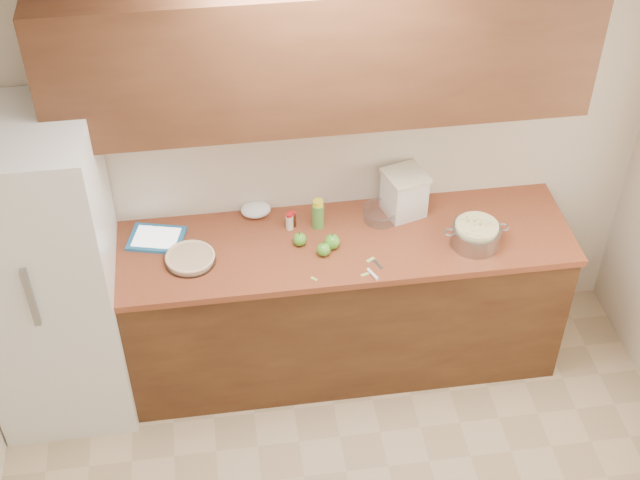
{
  "coord_description": "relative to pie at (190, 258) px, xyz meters",
  "views": [
    {
      "loc": [
        -0.53,
        -2.02,
        4.01
      ],
      "look_at": [
        -0.03,
        1.43,
        0.98
      ],
      "focal_mm": 50.0,
      "sensor_mm": 36.0,
      "label": 1
    }
  ],
  "objects": [
    {
      "name": "peel_b",
      "position": [
        0.92,
        -0.12,
        -0.02
      ],
      "size": [
        0.05,
        0.04,
        0.0
      ],
      "primitive_type": "cube",
      "rotation": [
        0.0,
        0.0,
        -2.57
      ],
      "color": "#9AC25E",
      "rests_on": "counter_run"
    },
    {
      "name": "cinnamon_shaker",
      "position": [
        0.54,
        0.19,
        0.03
      ],
      "size": [
        0.04,
        0.04,
        0.1
      ],
      "rotation": [
        0.0,
        0.0,
        0.31
      ],
      "color": "beige",
      "rests_on": "counter_run"
    },
    {
      "name": "pie",
      "position": [
        0.0,
        0.0,
        0.0
      ],
      "size": [
        0.27,
        0.27,
        0.04
      ],
      "rotation": [
        0.0,
        0.0,
        0.02
      ],
      "color": "silver",
      "rests_on": "counter_run"
    },
    {
      "name": "peel_a",
      "position": [
        0.87,
        -0.23,
        -0.02
      ],
      "size": [
        0.05,
        0.03,
        0.0
      ],
      "primitive_type": "cube",
      "rotation": [
        0.0,
        0.0,
        0.3
      ],
      "color": "#9AC25E",
      "rests_on": "counter_run"
    },
    {
      "name": "room_shell",
      "position": [
        0.71,
        -1.42,
        0.36
      ],
      "size": [
        3.6,
        3.6,
        3.6
      ],
      "color": "tan",
      "rests_on": "ground"
    },
    {
      "name": "counter_run",
      "position": [
        0.71,
        0.05,
        -0.48
      ],
      "size": [
        2.64,
        0.68,
        0.92
      ],
      "color": "#513116",
      "rests_on": "ground"
    },
    {
      "name": "tablet",
      "position": [
        -0.17,
        0.2,
        -0.01
      ],
      "size": [
        0.33,
        0.28,
        0.02
      ],
      "rotation": [
        0.0,
        0.0,
        -0.25
      ],
      "color": "#2168A0",
      "rests_on": "counter_run"
    },
    {
      "name": "paper_towel",
      "position": [
        0.37,
        0.33,
        0.01
      ],
      "size": [
        0.18,
        0.15,
        0.07
      ],
      "primitive_type": "ellipsoid",
      "rotation": [
        0.0,
        0.0,
        0.08
      ],
      "color": "white",
      "rests_on": "counter_run"
    },
    {
      "name": "apple_center",
      "position": [
        0.74,
        0.0,
        0.02
      ],
      "size": [
        0.08,
        0.08,
        0.09
      ],
      "color": "#4C9927",
      "rests_on": "counter_run"
    },
    {
      "name": "colander",
      "position": [
        1.48,
        -0.07,
        0.04
      ],
      "size": [
        0.35,
        0.26,
        0.13
      ],
      "rotation": [
        0.0,
        0.0,
        -0.18
      ],
      "color": "gray",
      "rests_on": "counter_run"
    },
    {
      "name": "mixing_bowl",
      "position": [
        1.03,
        0.2,
        0.02
      ],
      "size": [
        0.2,
        0.2,
        0.07
      ],
      "rotation": [
        0.0,
        0.0,
        0.05
      ],
      "color": "silver",
      "rests_on": "counter_run"
    },
    {
      "name": "apple_front",
      "position": [
        0.69,
        -0.05,
        0.01
      ],
      "size": [
        0.07,
        0.07,
        0.09
      ],
      "color": "#4C9927",
      "rests_on": "counter_run"
    },
    {
      "name": "vanilla_bottle",
      "position": [
        0.56,
        0.21,
        0.03
      ],
      "size": [
        0.03,
        0.03,
        0.1
      ],
      "rotation": [
        0.0,
        0.0,
        0.4
      ],
      "color": "black",
      "rests_on": "counter_run"
    },
    {
      "name": "apple_left",
      "position": [
        0.57,
        0.05,
        0.01
      ],
      "size": [
        0.07,
        0.07,
        0.08
      ],
      "color": "#4C9927",
      "rests_on": "counter_run"
    },
    {
      "name": "upper_cabinets",
      "position": [
        0.71,
        0.21,
        1.01
      ],
      "size": [
        2.6,
        0.34,
        0.7
      ],
      "primitive_type": "cube",
      "color": "#522D19",
      "rests_on": "room_shell"
    },
    {
      "name": "fridge",
      "position": [
        -0.73,
        0.02,
        -0.04
      ],
      "size": [
        0.7,
        0.7,
        1.8
      ],
      "primitive_type": "cube",
      "color": "white",
      "rests_on": "ground"
    },
    {
      "name": "flour_canister",
      "position": [
        1.17,
        0.24,
        0.11
      ],
      "size": [
        0.26,
        0.26,
        0.26
      ],
      "rotation": [
        0.0,
        0.0,
        0.28
      ],
      "color": "silver",
      "rests_on": "counter_run"
    },
    {
      "name": "paring_knife",
      "position": [
        0.91,
        -0.22,
        -0.01
      ],
      "size": [
        0.09,
        0.17,
        0.02
      ],
      "rotation": [
        0.0,
        0.0,
        0.42
      ],
      "color": "gray",
      "rests_on": "counter_run"
    },
    {
      "name": "peel_c",
      "position": [
        0.61,
        -0.22,
        -0.02
      ],
      "size": [
        0.04,
        0.04,
        0.0
      ],
      "primitive_type": "cube",
      "rotation": [
        0.0,
        0.0,
        2.39
      ],
      "color": "#9AC25E",
      "rests_on": "counter_run"
    },
    {
      "name": "lemon_bottle",
      "position": [
        0.69,
        0.19,
        0.06
      ],
      "size": [
        0.06,
        0.06,
        0.17
      ],
      "rotation": [
        0.0,
        0.0,
        -0.2
      ],
      "color": "#4C8C38",
      "rests_on": "counter_run"
    }
  ]
}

